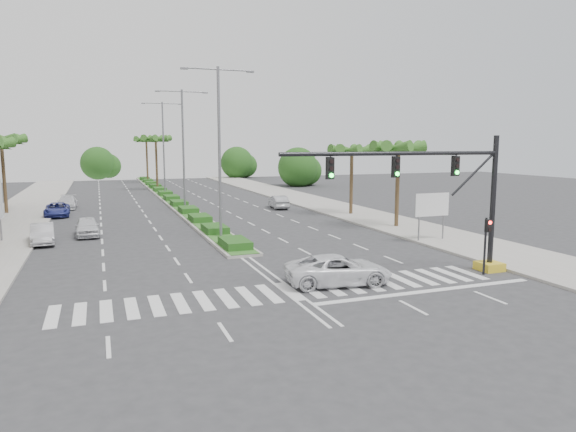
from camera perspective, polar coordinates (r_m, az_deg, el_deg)
name	(u,v)px	position (r m, az deg, el deg)	size (l,w,h in m)	color
ground	(290,292)	(23.94, 0.17, -8.39)	(160.00, 160.00, 0.00)	#333335
footpath_right	(368,217)	(48.04, 8.83, -0.06)	(6.00, 120.00, 0.15)	gray
median	(166,196)	(67.32, -13.38, 2.14)	(2.20, 75.00, 0.20)	gray
median_grass	(166,195)	(67.31, -13.39, 2.24)	(1.80, 75.00, 0.04)	#306221
signal_gantry	(458,209)	(27.81, 18.37, 0.79)	(12.60, 1.20, 7.20)	gold
pedestrian_signal	(487,236)	(28.35, 21.20, -2.11)	(0.28, 0.36, 3.00)	black
direction_sign	(432,207)	(36.78, 15.70, 1.00)	(2.70, 0.11, 3.40)	slate
palm_left_end	(1,142)	(56.14, -29.25, 7.14)	(4.57, 4.68, 7.75)	brown
palm_right_near	(398,151)	(42.06, 12.17, 7.09)	(4.57, 4.68, 7.05)	brown
palm_right_far	(352,153)	(49.01, 7.11, 6.98)	(4.57, 4.68, 6.75)	brown
palm_median_a	(156,141)	(76.93, -14.48, 8.09)	(4.57, 4.68, 8.05)	brown
palm_median_b	(146,141)	(91.86, -15.47, 8.01)	(4.57, 4.68, 8.05)	brown
streetlight_near	(219,143)	(36.40, -7.65, 8.03)	(5.10, 0.25, 12.00)	slate
streetlight_mid	(183,143)	(52.13, -11.57, 7.92)	(5.10, 0.25, 12.00)	slate
streetlight_far	(163,143)	(67.98, -13.67, 7.85)	(5.10, 0.25, 12.00)	slate
car_parked_a	(87,227)	(40.63, -21.41, -1.11)	(1.66, 4.12, 1.40)	silver
car_parked_b	(42,234)	(38.73, -25.64, -1.79)	(1.45, 4.17, 1.37)	silver
car_parked_c	(57,210)	(52.70, -24.28, 0.65)	(2.14, 4.63, 1.29)	navy
car_parked_d	(67,202)	(58.56, -23.33, 1.40)	(1.86, 4.58, 1.33)	silver
car_crossing	(338,270)	(25.08, 5.62, -5.96)	(2.38, 5.17, 1.44)	white
car_right	(279,202)	(54.06, -1.06, 1.57)	(1.44, 4.12, 1.36)	#A7A8AC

